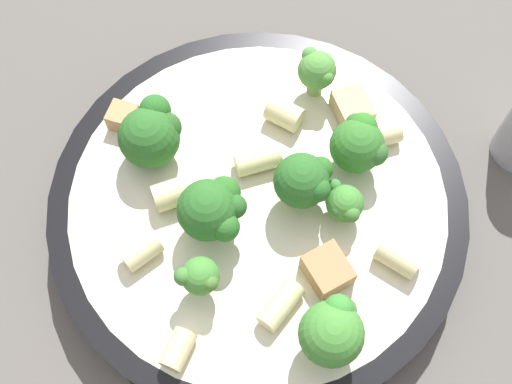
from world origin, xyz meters
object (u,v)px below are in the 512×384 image
object	(u,v)px
broccoli_floret_2	(357,144)
chicken_chunk_2	(325,270)
broccoli_floret_5	(197,277)
broccoli_floret_6	(302,179)
broccoli_floret_4	(150,134)
rigatoni_4	(279,305)
broccoli_floret_7	(315,71)
broccoli_floret_3	(210,210)
chicken_chunk_0	(351,108)
rigatoni_0	(176,187)
rigatoni_7	(139,251)
rigatoni_2	(396,258)
pasta_bowl	(256,207)
rigatoni_6	(376,136)
rigatoni_5	(252,160)
rigatoni_1	(283,114)
rigatoni_3	(176,350)
broccoli_floret_0	(330,331)
chicken_chunk_1	(121,117)
broccoli_floret_1	(343,204)

from	to	relation	value
broccoli_floret_2	chicken_chunk_2	distance (m)	0.08
broccoli_floret_5	broccoli_floret_6	world-z (taller)	broccoli_floret_6
broccoli_floret_4	rigatoni_4	size ratio (longest dim) A/B	1.51
broccoli_floret_4	broccoli_floret_7	bearing A→B (deg)	-64.95
rigatoni_4	broccoli_floret_3	bearing A→B (deg)	37.92
broccoli_floret_3	chicken_chunk_0	xyz separation A→B (m)	(0.08, -0.09, -0.02)
broccoli_floret_2	broccoli_floret_4	world-z (taller)	broccoli_floret_4
rigatoni_0	rigatoni_4	bearing A→B (deg)	-139.33
broccoli_floret_6	chicken_chunk_2	xyz separation A→B (m)	(-0.05, -0.01, -0.02)
broccoli_floret_6	rigatoni_7	bearing A→B (deg)	112.31
rigatoni_2	rigatoni_4	xyz separation A→B (m)	(-0.03, 0.07, -0.00)
chicken_chunk_0	chicken_chunk_2	distance (m)	0.12
broccoli_floret_4	chicken_chunk_2	xyz separation A→B (m)	(-0.08, -0.11, -0.02)
broccoli_floret_6	rigatoni_2	distance (m)	0.07
broccoli_floret_5	broccoli_floret_2	bearing A→B (deg)	-47.95
broccoli_floret_3	pasta_bowl	bearing A→B (deg)	-54.01
rigatoni_7	broccoli_floret_5	bearing A→B (deg)	-118.85
broccoli_floret_6	rigatoni_6	distance (m)	0.07
broccoli_floret_4	rigatoni_5	size ratio (longest dim) A/B	1.55
rigatoni_1	broccoli_floret_3	bearing A→B (deg)	150.53
rigatoni_3	rigatoni_1	bearing A→B (deg)	-21.65
pasta_bowl	broccoli_floret_5	xyz separation A→B (m)	(-0.06, 0.03, 0.03)
rigatoni_0	chicken_chunk_2	distance (m)	0.11
broccoli_floret_3	rigatoni_2	bearing A→B (deg)	-101.50
rigatoni_4	rigatoni_6	world-z (taller)	rigatoni_6
broccoli_floret_4	pasta_bowl	bearing A→B (deg)	-116.75
broccoli_floret_6	rigatoni_6	world-z (taller)	broccoli_floret_6
pasta_bowl	broccoli_floret_5	size ratio (longest dim) A/B	8.23
broccoli_floret_0	chicken_chunk_1	xyz separation A→B (m)	(0.15, 0.13, -0.02)
broccoli_floret_0	rigatoni_4	world-z (taller)	broccoli_floret_0
rigatoni_5	broccoli_floret_5	bearing A→B (deg)	159.79
chicken_chunk_0	chicken_chunk_1	bearing A→B (deg)	92.93
rigatoni_2	rigatoni_5	xyz separation A→B (m)	(0.07, 0.09, -0.00)
rigatoni_6	rigatoni_2	bearing A→B (deg)	-176.03
broccoli_floret_1	rigatoni_5	world-z (taller)	broccoli_floret_1
rigatoni_2	rigatoni_7	bearing A→B (deg)	88.88
rigatoni_3	chicken_chunk_2	world-z (taller)	chicken_chunk_2
broccoli_floret_4	broccoli_floret_6	size ratio (longest dim) A/B	1.05
rigatoni_6	chicken_chunk_1	xyz separation A→B (m)	(0.01, 0.17, -0.00)
pasta_bowl	broccoli_floret_5	distance (m)	0.08
rigatoni_5	chicken_chunk_1	world-z (taller)	rigatoni_5
rigatoni_2	rigatoni_6	distance (m)	0.08
broccoli_floret_1	rigatoni_4	world-z (taller)	broccoli_floret_1
broccoli_floret_1	rigatoni_1	distance (m)	0.08
rigatoni_0	broccoli_floret_6	bearing A→B (deg)	-91.84
broccoli_floret_4	rigatoni_5	distance (m)	0.07
broccoli_floret_7	rigatoni_7	size ratio (longest dim) A/B	1.54
chicken_chunk_0	rigatoni_2	bearing A→B (deg)	-168.71
rigatoni_2	rigatoni_6	world-z (taller)	same
broccoli_floret_6	rigatoni_1	size ratio (longest dim) A/B	1.85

